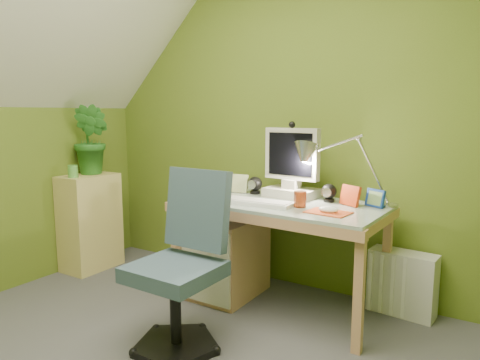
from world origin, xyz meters
The scene contains 19 objects.
wall_back centered at (0.00, 1.60, 1.20)m, with size 3.20×0.01×2.40m, color #5D7523.
desk centered at (0.18, 1.18, 0.35)m, with size 1.31×0.66×0.70m, color tan, non-canonical shape.
monitor centered at (0.18, 1.36, 0.96)m, with size 0.38×0.22×0.52m, color beige, non-canonical shape.
speaker_left centered at (-0.09, 1.34, 0.76)m, with size 0.10×0.10×0.12m, color black, non-canonical shape.
speaker_right centered at (0.45, 1.34, 0.76)m, with size 0.10×0.10×0.11m, color black, non-canonical shape.
keyboard centered at (0.10, 1.04, 0.71)m, with size 0.46×0.15×0.02m, color white.
mousepad centered at (0.56, 1.04, 0.71)m, with size 0.24×0.17×0.01m, color #D24D20.
mouse centered at (0.56, 1.04, 0.72)m, with size 0.11×0.07×0.04m, color white.
amber_tumbler centered at (0.36, 1.10, 0.75)m, with size 0.07×0.07×0.10m, color #933915.
candle_cluster centered at (-0.42, 1.19, 0.76)m, with size 0.16×0.14×0.12m, color red, non-canonical shape.
photo_frame_red centered at (0.60, 1.30, 0.76)m, with size 0.14×0.02×0.12m, color #BB3714.
photo_frame_blue centered at (0.74, 1.34, 0.76)m, with size 0.13×0.02×0.11m, color navy.
photo_frame_green centered at (-0.22, 1.32, 0.77)m, with size 0.15×0.02×0.13m, color #C0CD8D.
desk_lamp centered at (0.63, 1.36, 1.01)m, with size 0.58×0.25×0.62m, color #B4B4B9, non-canonical shape.
side_ledge centered at (-1.45, 1.03, 0.39)m, with size 0.29×0.44×0.77m, color #D5C070.
potted_plant centered at (-1.44, 1.08, 1.05)m, with size 0.31×0.25×0.56m, color #2A6C24.
green_cup centered at (-1.43, 0.88, 0.82)m, with size 0.07×0.07×0.10m, color #5BA946.
task_chair centered at (-0.04, 0.41, 0.44)m, with size 0.49×0.49×0.89m, color #384E5C, non-canonical shape.
radiator centered at (0.89, 1.50, 0.20)m, with size 0.40×0.16×0.40m, color silver.
Camera 1 is at (1.42, -1.28, 1.26)m, focal length 33.00 mm.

